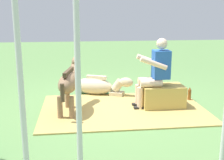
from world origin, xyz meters
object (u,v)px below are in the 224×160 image
(pony_lying, at_px, (98,86))
(tent_pole_mid, at_px, (78,67))
(soda_bottle, at_px, (189,94))
(tent_pole_right, at_px, (20,67))
(hay_bale, at_px, (162,96))
(person_seated, at_px, (155,71))
(pony_standing, at_px, (70,82))

(pony_lying, bearing_deg, tent_pole_mid, 82.75)
(soda_bottle, height_order, tent_pole_right, tent_pole_right)
(hay_bale, distance_m, tent_pole_right, 3.29)
(person_seated, distance_m, tent_pole_right, 3.07)
(hay_bale, relative_size, tent_pole_mid, 0.31)
(hay_bale, bearing_deg, tent_pole_mid, 55.84)
(tent_pole_right, bearing_deg, pony_lying, -106.73)
(person_seated, distance_m, pony_lying, 1.51)
(hay_bale, height_order, tent_pole_right, tent_pole_right)
(pony_standing, distance_m, pony_lying, 1.27)
(tent_pole_right, distance_m, tent_pole_mid, 0.57)
(hay_bale, xyz_separation_m, tent_pole_right, (2.14, 2.27, 1.05))
(pony_standing, distance_m, soda_bottle, 2.45)
(pony_standing, relative_size, tent_pole_mid, 0.53)
(hay_bale, xyz_separation_m, person_seated, (0.16, -0.00, 0.50))
(person_seated, height_order, pony_standing, person_seated)
(pony_lying, xyz_separation_m, tent_pole_right, (0.99, 3.29, 1.07))
(soda_bottle, bearing_deg, tent_pole_right, 42.82)
(tent_pole_mid, bearing_deg, soda_bottle, -130.19)
(hay_bale, bearing_deg, person_seated, -0.45)
(hay_bale, height_order, tent_pole_mid, tent_pole_mid)
(person_seated, bearing_deg, tent_pole_mid, 58.65)
(person_seated, distance_m, pony_standing, 1.57)
(soda_bottle, xyz_separation_m, tent_pole_mid, (2.24, 2.65, 1.12))
(tent_pole_right, bearing_deg, soda_bottle, -137.18)
(pony_lying, xyz_separation_m, tent_pole_mid, (0.42, 3.34, 1.07))
(person_seated, bearing_deg, hay_bale, 179.55)
(hay_bale, height_order, pony_lying, hay_bale)
(soda_bottle, bearing_deg, tent_pole_mid, 49.81)
(pony_standing, relative_size, soda_bottle, 4.63)
(person_seated, distance_m, tent_pole_mid, 2.78)
(soda_bottle, bearing_deg, person_seated, 21.55)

